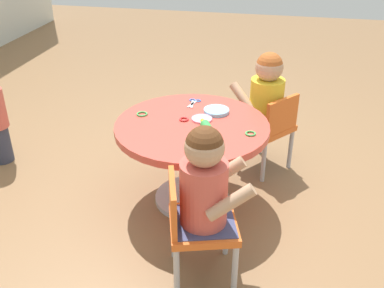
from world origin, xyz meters
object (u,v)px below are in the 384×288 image
(seated_child_right, at_px, (266,93))
(child_chair_right, at_px, (268,127))
(seated_child_left, at_px, (205,181))
(rolling_pin, at_px, (208,130))
(craft_table, at_px, (192,144))
(child_chair_left, at_px, (196,223))
(craft_scissors, at_px, (194,102))

(seated_child_right, bearing_deg, child_chair_right, -128.56)
(seated_child_left, distance_m, rolling_pin, 0.48)
(craft_table, bearing_deg, rolling_pin, -133.01)
(child_chair_left, distance_m, child_chair_right, 1.07)
(child_chair_right, xyz_separation_m, rolling_pin, (-0.55, 0.30, 0.23))
(seated_child_left, bearing_deg, craft_table, 17.17)
(seated_child_right, relative_size, craft_scissors, 3.71)
(child_chair_left, distance_m, seated_child_right, 1.12)
(child_chair_right, bearing_deg, craft_table, 138.16)
(child_chair_left, relative_size, child_chair_right, 1.00)
(child_chair_left, bearing_deg, seated_child_right, -12.31)
(child_chair_right, bearing_deg, rolling_pin, 151.81)
(seated_child_right, bearing_deg, child_chair_left, 167.69)
(craft_table, relative_size, rolling_pin, 3.95)
(child_chair_left, xyz_separation_m, rolling_pin, (0.49, 0.03, 0.23))
(child_chair_right, bearing_deg, seated_child_right, 51.44)
(craft_table, xyz_separation_m, child_chair_left, (-0.59, -0.14, -0.07))
(child_chair_right, relative_size, rolling_pin, 2.49)
(seated_child_left, height_order, rolling_pin, seated_child_left)
(craft_table, height_order, rolling_pin, rolling_pin)
(craft_table, bearing_deg, child_chair_right, -41.84)
(craft_table, relative_size, seated_child_right, 1.67)
(child_chair_left, xyz_separation_m, seated_child_left, (0.01, -0.04, 0.23))
(child_chair_left, bearing_deg, craft_table, 13.40)
(child_chair_left, xyz_separation_m, seated_child_right, (1.07, -0.23, 0.23))
(seated_child_right, bearing_deg, craft_table, 141.93)
(child_chair_left, height_order, craft_scissors, child_chair_left)
(craft_table, bearing_deg, seated_child_right, -38.07)
(craft_table, relative_size, child_chair_left, 1.59)
(child_chair_right, relative_size, seated_child_right, 1.05)
(seated_child_left, relative_size, child_chair_right, 0.95)
(child_chair_left, relative_size, seated_child_left, 1.05)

